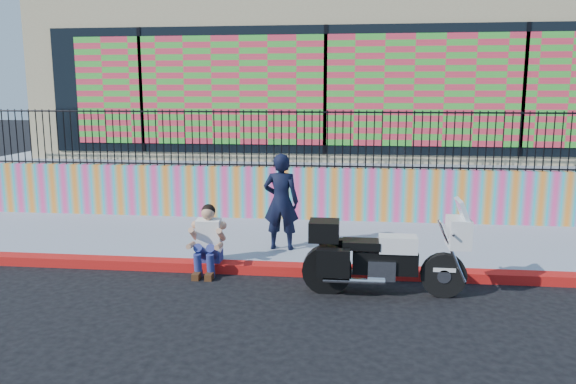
# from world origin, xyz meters

# --- Properties ---
(ground) EXTENTS (90.00, 90.00, 0.00)m
(ground) POSITION_xyz_m (0.00, 0.00, 0.00)
(ground) COLOR black
(ground) RESTS_ON ground
(red_curb) EXTENTS (16.00, 0.30, 0.15)m
(red_curb) POSITION_xyz_m (0.00, 0.00, 0.07)
(red_curb) COLOR #AB190C
(red_curb) RESTS_ON ground
(sidewalk) EXTENTS (16.00, 3.00, 0.15)m
(sidewalk) POSITION_xyz_m (0.00, 1.65, 0.07)
(sidewalk) COLOR #8A92A5
(sidewalk) RESTS_ON ground
(mural_wall) EXTENTS (16.00, 0.20, 1.10)m
(mural_wall) POSITION_xyz_m (0.00, 3.25, 0.70)
(mural_wall) COLOR #F7418A
(mural_wall) RESTS_ON sidewalk
(metal_fence) EXTENTS (15.80, 0.04, 1.20)m
(metal_fence) POSITION_xyz_m (0.00, 3.25, 1.85)
(metal_fence) COLOR black
(metal_fence) RESTS_ON mural_wall
(elevated_platform) EXTENTS (16.00, 10.00, 1.25)m
(elevated_platform) POSITION_xyz_m (0.00, 8.35, 0.62)
(elevated_platform) COLOR #8A92A5
(elevated_platform) RESTS_ON ground
(storefront_building) EXTENTS (14.00, 8.06, 4.00)m
(storefront_building) POSITION_xyz_m (0.00, 8.13, 3.25)
(storefront_building) COLOR tan
(storefront_building) RESTS_ON elevated_platform
(police_motorcycle) EXTENTS (2.25, 0.74, 1.40)m
(police_motorcycle) POSITION_xyz_m (1.07, -0.75, 0.59)
(police_motorcycle) COLOR black
(police_motorcycle) RESTS_ON ground
(police_officer) EXTENTS (0.61, 0.41, 1.66)m
(police_officer) POSITION_xyz_m (-0.56, 0.88, 0.98)
(police_officer) COLOR black
(police_officer) RESTS_ON sidewalk
(seated_man) EXTENTS (0.54, 0.71, 1.06)m
(seated_man) POSITION_xyz_m (-1.60, -0.14, 0.45)
(seated_man) COLOR navy
(seated_man) RESTS_ON ground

